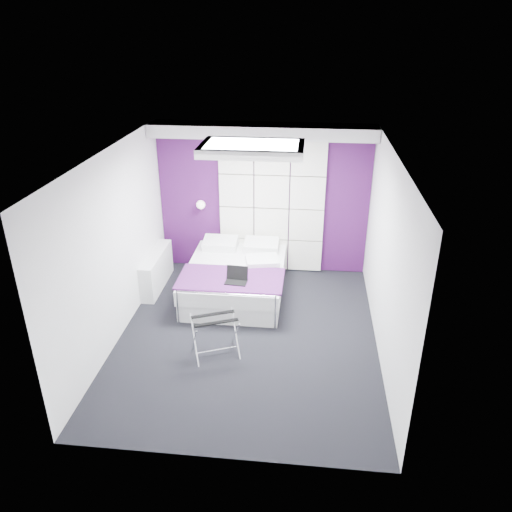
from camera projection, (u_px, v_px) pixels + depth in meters
The scene contains 15 objects.
floor at pixel (248, 336), 7.09m from camera, with size 4.40×4.40×0.00m, color black.
ceiling at pixel (246, 155), 5.97m from camera, with size 4.40×4.40×0.00m, color white.
wall_back at pixel (263, 199), 8.51m from camera, with size 3.60×3.60×0.00m, color white.
wall_left at pixel (115, 247), 6.71m from camera, with size 4.40×4.40×0.00m, color white.
wall_right at pixel (387, 260), 6.35m from camera, with size 4.40×4.40×0.00m, color white.
accent_wall at pixel (263, 199), 8.50m from camera, with size 3.58×0.02×2.58m, color #421049.
soffit at pixel (262, 131), 7.77m from camera, with size 3.58×0.50×0.20m, color white.
headboard at pixel (272, 208), 8.49m from camera, with size 1.80×0.08×2.30m, color white, non-canonical shape.
skylight at pixel (252, 148), 6.53m from camera, with size 1.36×0.86×0.12m, color white, non-canonical shape.
wall_lamp at pixel (201, 204), 8.52m from camera, with size 0.15×0.15×0.15m, color white.
radiator at pixel (157, 270), 8.29m from camera, with size 0.22×1.20×0.60m, color white.
bed at pixel (236, 278), 8.06m from camera, with size 1.59×1.91×0.68m.
nightstand at pixel (229, 245), 8.75m from camera, with size 0.40×0.31×0.04m, color white.
luggage_rack at pixel (215, 336), 6.59m from camera, with size 0.57×0.42×0.57m.
laptop at pixel (236, 278), 7.41m from camera, with size 0.32×0.23×0.23m.
Camera 1 is at (0.76, -5.87, 4.06)m, focal length 35.00 mm.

